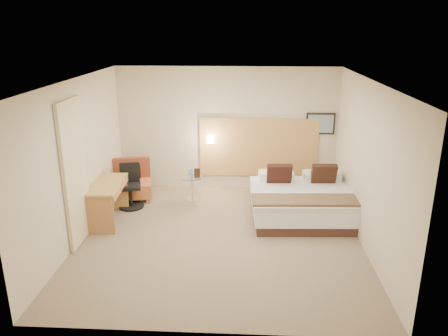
# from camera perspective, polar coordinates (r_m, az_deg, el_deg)

# --- Properties ---
(floor) EXTENTS (4.80, 5.00, 0.02)m
(floor) POSITION_cam_1_polar(r_m,az_deg,el_deg) (7.72, -0.50, -9.06)
(floor) COLOR #76654F
(floor) RESTS_ON ground
(ceiling) EXTENTS (4.80, 5.00, 0.02)m
(ceiling) POSITION_cam_1_polar(r_m,az_deg,el_deg) (6.91, -0.57, 11.42)
(ceiling) COLOR white
(ceiling) RESTS_ON floor
(wall_back) EXTENTS (4.80, 0.02, 2.70)m
(wall_back) POSITION_cam_1_polar(r_m,az_deg,el_deg) (9.62, 0.39, 5.12)
(wall_back) COLOR beige
(wall_back) RESTS_ON floor
(wall_front) EXTENTS (4.80, 0.02, 2.70)m
(wall_front) POSITION_cam_1_polar(r_m,az_deg,el_deg) (4.87, -2.38, -8.33)
(wall_front) COLOR beige
(wall_front) RESTS_ON floor
(wall_left) EXTENTS (0.02, 5.00, 2.70)m
(wall_left) POSITION_cam_1_polar(r_m,az_deg,el_deg) (7.73, -18.68, 0.86)
(wall_left) COLOR beige
(wall_left) RESTS_ON floor
(wall_right) EXTENTS (0.02, 5.00, 2.70)m
(wall_right) POSITION_cam_1_polar(r_m,az_deg,el_deg) (7.45, 18.30, 0.28)
(wall_right) COLOR beige
(wall_right) RESTS_ON floor
(headboard_panel) EXTENTS (2.60, 0.04, 1.30)m
(headboard_panel) POSITION_cam_1_polar(r_m,az_deg,el_deg) (9.67, 4.53, 2.69)
(headboard_panel) COLOR #BD8949
(headboard_panel) RESTS_ON wall_back
(art_frame) EXTENTS (0.62, 0.03, 0.47)m
(art_frame) POSITION_cam_1_polar(r_m,az_deg,el_deg) (9.68, 12.48, 5.68)
(art_frame) COLOR black
(art_frame) RESTS_ON wall_back
(art_canvas) EXTENTS (0.54, 0.01, 0.39)m
(art_canvas) POSITION_cam_1_polar(r_m,az_deg,el_deg) (9.66, 12.50, 5.66)
(art_canvas) COLOR #758DA1
(art_canvas) RESTS_ON wall_back
(lamp_arm) EXTENTS (0.02, 0.12, 0.02)m
(lamp_arm) POSITION_cam_1_polar(r_m,az_deg,el_deg) (9.60, -1.73, 3.86)
(lamp_arm) COLOR silver
(lamp_arm) RESTS_ON wall_back
(lamp_shade) EXTENTS (0.15, 0.15, 0.15)m
(lamp_shade) POSITION_cam_1_polar(r_m,az_deg,el_deg) (9.54, -1.75, 3.77)
(lamp_shade) COLOR #FFEDC6
(lamp_shade) RESTS_ON wall_back
(curtain) EXTENTS (0.06, 0.90, 2.42)m
(curtain) POSITION_cam_1_polar(r_m,az_deg,el_deg) (7.53, -18.90, -0.66)
(curtain) COLOR beige
(curtain) RESTS_ON wall_left
(bottle_a) EXTENTS (0.07, 0.07, 0.18)m
(bottle_a) POSITION_cam_1_polar(r_m,az_deg,el_deg) (9.12, -4.57, -0.61)
(bottle_a) COLOR #97CEEA
(bottle_a) RESTS_ON side_table
(bottle_b) EXTENTS (0.07, 0.07, 0.18)m
(bottle_b) POSITION_cam_1_polar(r_m,az_deg,el_deg) (9.12, -4.27, -0.60)
(bottle_b) COLOR #8DB2DA
(bottle_b) RESTS_ON side_table
(menu_folder) EXTENTS (0.13, 0.08, 0.20)m
(menu_folder) POSITION_cam_1_polar(r_m,az_deg,el_deg) (9.07, -3.54, -0.63)
(menu_folder) COLOR #351F15
(menu_folder) RESTS_ON side_table
(bed) EXTENTS (2.07, 2.02, 0.97)m
(bed) POSITION_cam_1_polar(r_m,az_deg,el_deg) (8.56, 10.21, -4.12)
(bed) COLOR #422721
(bed) RESTS_ON floor
(lounge_chair) EXTENTS (0.92, 0.85, 0.83)m
(lounge_chair) POSITION_cam_1_polar(r_m,az_deg,el_deg) (9.46, -11.90, -1.95)
(lounge_chair) COLOR tan
(lounge_chair) RESTS_ON floor
(side_table) EXTENTS (0.58, 0.58, 0.50)m
(side_table) POSITION_cam_1_polar(r_m,az_deg,el_deg) (9.21, -4.15, -2.48)
(side_table) COLOR white
(side_table) RESTS_ON floor
(desk) EXTENTS (0.62, 1.23, 0.75)m
(desk) POSITION_cam_1_polar(r_m,az_deg,el_deg) (8.36, -14.90, -2.97)
(desk) COLOR #AC8C43
(desk) RESTS_ON floor
(desk_chair) EXTENTS (0.60, 0.60, 0.89)m
(desk_chair) POSITION_cam_1_polar(r_m,az_deg,el_deg) (9.00, -12.11, -2.77)
(desk_chair) COLOR black
(desk_chair) RESTS_ON floor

